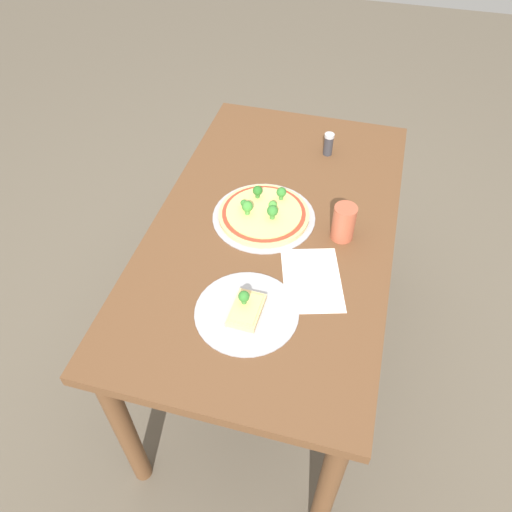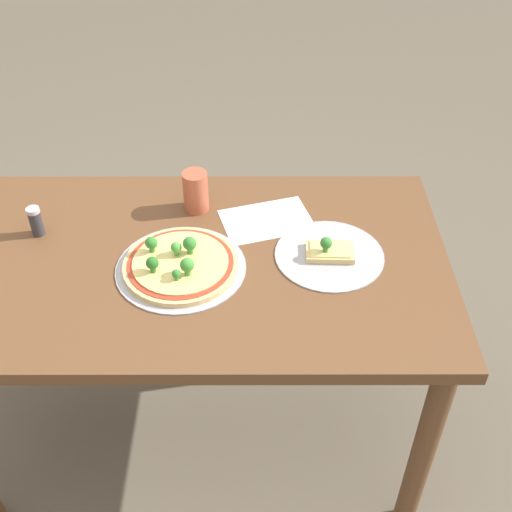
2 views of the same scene
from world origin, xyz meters
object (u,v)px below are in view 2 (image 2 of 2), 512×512
object	(u,v)px
pizza_tray_whole	(180,264)
drinking_cup	(196,191)
dining_table	(194,287)
condiment_shaker	(36,221)
pizza_tray_slice	(329,253)

from	to	relation	value
pizza_tray_whole	drinking_cup	distance (m)	0.25
dining_table	condiment_shaker	xyz separation A→B (m)	(0.41, -0.10, 0.14)
pizza_tray_slice	condiment_shaker	bearing A→B (deg)	-6.78
pizza_tray_whole	drinking_cup	bearing A→B (deg)	-95.92
condiment_shaker	drinking_cup	bearing A→B (deg)	-164.91
pizza_tray_slice	dining_table	bearing A→B (deg)	1.60
pizza_tray_whole	dining_table	bearing A→B (deg)	-121.74
pizza_tray_whole	condiment_shaker	world-z (taller)	condiment_shaker
dining_table	pizza_tray_whole	world-z (taller)	pizza_tray_whole
dining_table	drinking_cup	distance (m)	0.26
pizza_tray_slice	pizza_tray_whole	bearing A→B (deg)	7.37
pizza_tray_whole	drinking_cup	xyz separation A→B (m)	(-0.03, -0.25, 0.04)
dining_table	pizza_tray_whole	xyz separation A→B (m)	(0.02, 0.04, 0.12)
dining_table	pizza_tray_whole	distance (m)	0.12
drinking_cup	condiment_shaker	bearing A→B (deg)	15.09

